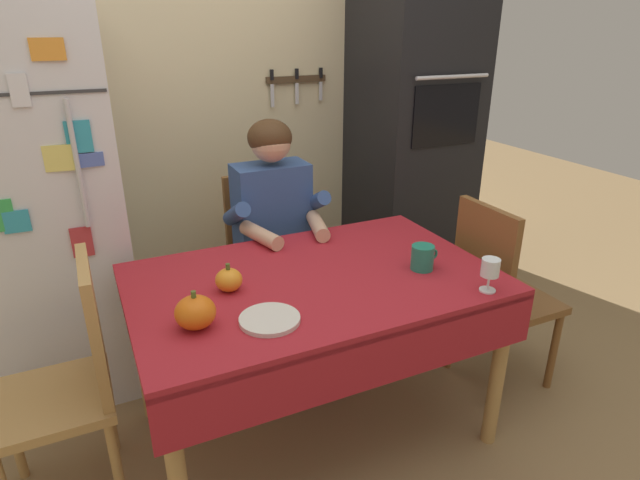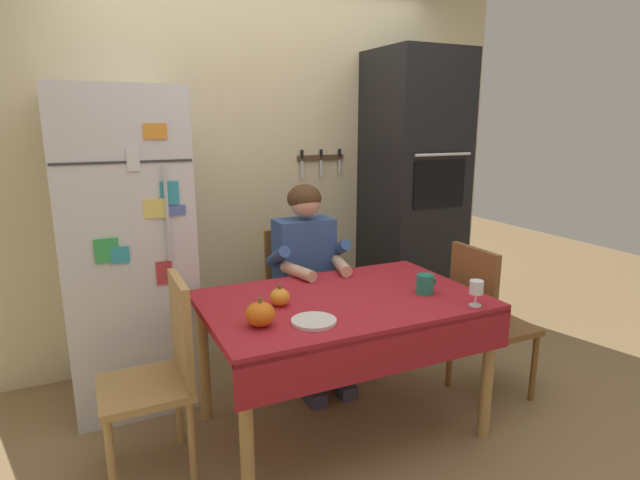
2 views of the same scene
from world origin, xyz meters
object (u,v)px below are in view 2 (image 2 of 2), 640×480
wall_oven (412,200)px  wine_glass (476,289)px  chair_left_side (161,369)px  coffee_mug (425,284)px  seated_person (309,267)px  chair_right_side (484,316)px  serving_tray (314,321)px  refrigerator (127,249)px  dining_table (344,314)px  chair_behind_person (297,293)px  pumpkin_large (280,297)px  pumpkin_medium (260,314)px

wall_oven → wine_glass: (-0.52, -1.28, -0.22)m
chair_left_side → coffee_mug: bearing=-8.2°
chair_left_side → seated_person: bearing=27.9°
seated_person → chair_right_side: (0.83, -0.65, -0.23)m
chair_right_side → serving_tray: size_ratio=4.56×
chair_left_side → coffee_mug: 1.37m
refrigerator → dining_table: bearing=-42.9°
chair_behind_person → coffee_mug: chair_behind_person is taller
refrigerator → chair_right_side: 2.11m
wall_oven → wine_glass: bearing=-112.1°
dining_table → chair_left_side: chair_left_side is taller
chair_behind_person → serving_tray: 1.09m
refrigerator → coffee_mug: bearing=-35.7°
seated_person → chair_left_side: 1.12m
dining_table → coffee_mug: 0.45m
dining_table → pumpkin_large: (-0.33, 0.05, 0.13)m
wall_oven → seated_person: (-0.98, -0.32, -0.31)m
wall_oven → chair_behind_person: (-0.98, -0.13, -0.54)m
wall_oven → seated_person: size_ratio=1.69×
wine_glass → serving_tray: 0.82m
seated_person → pumpkin_large: (-0.40, -0.55, 0.05)m
chair_behind_person → wall_oven: bearing=7.6°
seated_person → serving_tray: seated_person is taller
seated_person → coffee_mug: seated_person is taller
chair_right_side → wine_glass: chair_right_side is taller
wall_oven → wine_glass: size_ratio=16.34×
chair_left_side → wine_glass: 1.53m
wine_glass → chair_behind_person: bearing=111.8°
chair_left_side → chair_right_side: bearing=-4.2°
wall_oven → refrigerator: bearing=-178.9°
chair_left_side → coffee_mug: size_ratio=7.85×
seated_person → serving_tray: bearing=-112.4°
coffee_mug → pumpkin_medium: size_ratio=0.89×
wall_oven → chair_left_side: 2.19m
seated_person → serving_tray: size_ratio=6.11×
chair_right_side → seated_person: bearing=142.0°
dining_table → chair_left_side: size_ratio=1.51×
pumpkin_large → serving_tray: 0.28m
seated_person → pumpkin_large: bearing=-125.8°
coffee_mug → pumpkin_large: bearing=168.6°
refrigerator → chair_left_side: bearing=-86.5°
wall_oven → coffee_mug: bearing=-121.5°
wine_glass → pumpkin_medium: bearing=168.5°
pumpkin_medium → serving_tray: bearing=-17.1°
chair_right_side → serving_tray: (-1.17, -0.18, 0.24)m
coffee_mug → wine_glass: 0.28m
refrigerator → chair_right_side: refrigerator is taller
dining_table → serving_tray: (-0.27, -0.22, 0.09)m
refrigerator → chair_left_side: refrigerator is taller
chair_behind_person → serving_tray: chair_behind_person is taller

